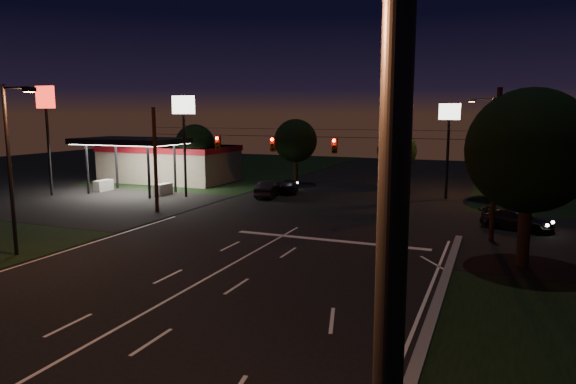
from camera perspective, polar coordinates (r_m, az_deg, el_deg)
The scene contains 21 objects.
ground at distance 22.28m, azimuth -12.36°, elevation -11.18°, with size 140.00×140.00×0.00m, color black.
cross_street_left at distance 46.75m, azimuth -21.49°, elevation -1.17°, with size 20.00×16.00×0.02m, color black.
center_line at distance 18.07m, azimuth -23.67°, elevation -16.56°, with size 0.14×40.00×0.01m, color silver.
stop_bar at distance 30.98m, azimuth 4.56°, elevation -5.34°, with size 12.00×0.50×0.01m, color silver.
utility_pole_right at distance 33.02m, azimuth 21.60°, elevation -5.07°, with size 0.30×0.30×9.00m, color black.
utility_pole_left at distance 40.87m, azimuth -14.32°, elevation -2.17°, with size 0.28×0.28×8.00m, color black.
signal_span at distance 34.38m, azimuth 1.66°, elevation 5.34°, with size 24.00×0.40×1.56m.
gas_station at distance 58.65m, azimuth -13.23°, elevation 3.43°, with size 14.20×16.10×5.25m.
pole_sign_left_near at distance 47.06m, azimuth -11.51°, elevation 7.86°, with size 2.20×0.30×9.10m.
pole_sign_left_far at distance 51.84m, azimuth -25.28°, elevation 7.97°, with size 2.00×0.30×10.00m.
pole_sign_right at distance 47.36m, azimuth 17.44°, elevation 6.75°, with size 1.80×0.30×8.40m.
street_light_left at distance 30.27m, azimuth -28.29°, elevation 3.37°, with size 2.20×0.35×9.00m.
street_light_right_far at distance 49.22m, azimuth 21.36°, elevation 5.45°, with size 2.20×0.35×9.00m.
tree_right_near at distance 27.43m, azimuth 25.30°, elevation 4.05°, with size 6.00×6.00×8.76m.
tree_far_a at distance 56.12m, azimuth -10.21°, elevation 5.21°, with size 4.20×4.20×6.42m.
tree_far_b at distance 55.15m, azimuth 0.91°, elevation 5.66°, with size 4.60×4.60×6.98m.
tree_far_c at distance 51.20m, azimuth 12.05°, elevation 4.45°, with size 3.80×3.80×5.86m.
tree_far_d at distance 48.37m, azimuth 22.24°, elevation 4.86°, with size 4.80×4.80×7.30m.
car_oncoming_a at distance 49.13m, azimuth 0.16°, elevation 0.67°, with size 1.58×3.93×1.34m, color black.
car_oncoming_b at distance 46.72m, azimuth -2.27°, elevation 0.32°, with size 1.53×4.40×1.45m, color black.
car_cross at distance 36.59m, azimuth 24.08°, elevation -2.86°, with size 1.85×4.54×1.32m, color black.
Camera 1 is at (12.09, -17.16, 7.48)m, focal length 32.00 mm.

